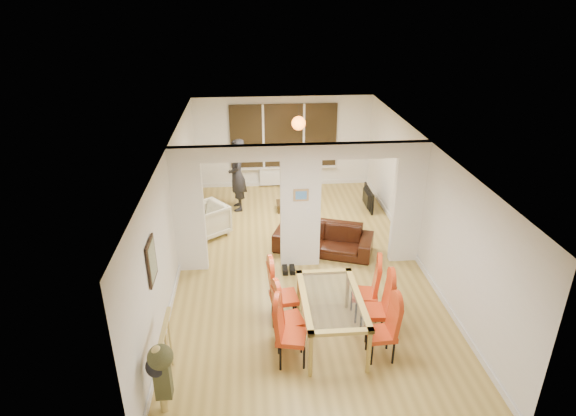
{
  "coord_description": "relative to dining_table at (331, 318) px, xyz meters",
  "views": [
    {
      "loc": [
        -0.97,
        -8.68,
        5.24
      ],
      "look_at": [
        -0.2,
        0.6,
        1.01
      ],
      "focal_mm": 30.0,
      "sensor_mm": 36.0,
      "label": 1
    }
  ],
  "objects": [
    {
      "name": "shoes",
      "position": [
        -0.51,
        2.1,
        -0.35
      ],
      "size": [
        0.25,
        0.27,
        0.11
      ],
      "primitive_type": null,
      "color": "black",
      "rests_on": "floor"
    },
    {
      "name": "dining_chair_lc",
      "position": [
        -0.72,
        0.54,
        0.16
      ],
      "size": [
        0.5,
        0.5,
        1.13
      ],
      "primitive_type": null,
      "rotation": [
        0.0,
        0.0,
        0.12
      ],
      "color": "#B43312",
      "rests_on": "floor"
    },
    {
      "name": "radiator",
      "position": [
        -0.25,
        6.82,
        -0.1
      ],
      "size": [
        1.4,
        0.08,
        0.5
      ],
      "primitive_type": "cube",
      "color": "white",
      "rests_on": "floor"
    },
    {
      "name": "floor",
      "position": [
        -0.25,
        2.42,
        -0.4
      ],
      "size": [
        5.0,
        9.0,
        0.01
      ],
      "primitive_type": "cube",
      "color": "#B09347",
      "rests_on": "ground"
    },
    {
      "name": "dining_chair_rb",
      "position": [
        0.74,
        0.04,
        0.15
      ],
      "size": [
        0.47,
        0.47,
        1.1
      ],
      "primitive_type": null,
      "rotation": [
        0.0,
        0.0,
        -0.08
      ],
      "color": "#B43312",
      "rests_on": "floor"
    },
    {
      "name": "sofa",
      "position": [
        0.32,
        2.91,
        -0.09
      ],
      "size": [
        2.27,
        1.49,
        0.62
      ],
      "primitive_type": "imported",
      "rotation": [
        0.0,
        0.0,
        -0.34
      ],
      "color": "black",
      "rests_on": "floor"
    },
    {
      "name": "pillar_photo",
      "position": [
        -0.25,
        2.32,
        1.2
      ],
      "size": [
        0.3,
        0.03,
        0.25
      ],
      "primitive_type": "cube",
      "color": "#4C8CD8",
      "rests_on": "divider_wall"
    },
    {
      "name": "divider_wall",
      "position": [
        -0.25,
        2.42,
        0.9
      ],
      "size": [
        5.0,
        0.18,
        2.6
      ],
      "primitive_type": "cube",
      "color": "white",
      "rests_on": "floor"
    },
    {
      "name": "armchair",
      "position": [
        -2.25,
        3.91,
        -0.03
      ],
      "size": [
        1.14,
        1.14,
        0.75
      ],
      "primitive_type": "imported",
      "rotation": [
        0.0,
        0.0,
        -0.93
      ],
      "color": "beige",
      "rests_on": "floor"
    },
    {
      "name": "dining_chair_ra",
      "position": [
        0.7,
        -0.49,
        0.11
      ],
      "size": [
        0.44,
        0.44,
        1.04
      ],
      "primitive_type": null,
      "rotation": [
        0.0,
        0.0,
        0.05
      ],
      "color": "#B43312",
      "rests_on": "floor"
    },
    {
      "name": "dining_table",
      "position": [
        0.0,
        0.0,
        0.0
      ],
      "size": [
        0.97,
        1.72,
        0.81
      ],
      "primitive_type": null,
      "color": "#AB8D3F",
      "rests_on": "floor"
    },
    {
      "name": "television",
      "position": [
        1.75,
        5.09,
        -0.13
      ],
      "size": [
        0.95,
        0.13,
        0.55
      ],
      "primitive_type": "imported",
      "rotation": [
        0.0,
        0.0,
        1.56
      ],
      "color": "black",
      "rests_on": "floor"
    },
    {
      "name": "dining_chair_la",
      "position": [
        -0.69,
        -0.47,
        0.14
      ],
      "size": [
        0.52,
        0.52,
        1.09
      ],
      "primitive_type": null,
      "rotation": [
        0.0,
        0.0,
        -0.22
      ],
      "color": "#B43312",
      "rests_on": "floor"
    },
    {
      "name": "dining_chair_lb",
      "position": [
        -0.68,
        -0.04,
        0.13
      ],
      "size": [
        0.51,
        0.51,
        1.06
      ],
      "primitive_type": null,
      "rotation": [
        0.0,
        0.0,
        0.24
      ],
      "color": "#B43312",
      "rests_on": "floor"
    },
    {
      "name": "person",
      "position": [
        -1.55,
        5.32,
        0.54
      ],
      "size": [
        0.74,
        0.53,
        1.88
      ],
      "primitive_type": "imported",
      "rotation": [
        0.0,
        0.0,
        -1.44
      ],
      "color": "black",
      "rests_on": "floor"
    },
    {
      "name": "dining_chair_rc",
      "position": [
        0.68,
        0.53,
        0.14
      ],
      "size": [
        0.52,
        0.52,
        1.09
      ],
      "primitive_type": null,
      "rotation": [
        0.0,
        0.0,
        -0.21
      ],
      "color": "#B43312",
      "rests_on": "floor"
    },
    {
      "name": "stair_newel",
      "position": [
        -2.5,
        -0.78,
        0.15
      ],
      "size": [
        0.4,
        1.2,
        1.1
      ],
      "primitive_type": null,
      "color": "tan",
      "rests_on": "floor"
    },
    {
      "name": "bay_window_blinds",
      "position": [
        -0.25,
        6.86,
        1.1
      ],
      "size": [
        3.0,
        0.08,
        1.8
      ],
      "primitive_type": "cube",
      "color": "black",
      "rests_on": "room_walls"
    },
    {
      "name": "bottle",
      "position": [
        0.08,
        5.01,
        -0.04
      ],
      "size": [
        0.07,
        0.07,
        0.29
      ],
      "primitive_type": "cylinder",
      "color": "#143F19",
      "rests_on": "coffee_table"
    },
    {
      "name": "bowl",
      "position": [
        -0.17,
        5.02,
        -0.16
      ],
      "size": [
        0.21,
        0.21,
        0.05
      ],
      "primitive_type": "imported",
      "color": "#322411",
      "rests_on": "coffee_table"
    },
    {
      "name": "room_walls",
      "position": [
        -0.25,
        2.42,
        0.9
      ],
      "size": [
        5.0,
        9.0,
        2.6
      ],
      "primitive_type": null,
      "color": "silver",
      "rests_on": "floor"
    },
    {
      "name": "wall_poster",
      "position": [
        -2.72,
        0.02,
        1.2
      ],
      "size": [
        0.04,
        0.52,
        0.67
      ],
      "primitive_type": "cube",
      "color": "gray",
      "rests_on": "room_walls"
    },
    {
      "name": "coffee_table",
      "position": [
        -0.09,
        5.12,
        -0.29
      ],
      "size": [
        0.95,
        0.48,
        0.22
      ],
      "primitive_type": null,
      "rotation": [
        0.0,
        0.0,
        -0.01
      ],
      "color": "#322411",
      "rests_on": "floor"
    },
    {
      "name": "pendant_light",
      "position": [
        0.05,
        5.72,
        1.75
      ],
      "size": [
        0.36,
        0.36,
        0.36
      ],
      "primitive_type": "sphere",
      "color": "orange",
      "rests_on": "room_walls"
    }
  ]
}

